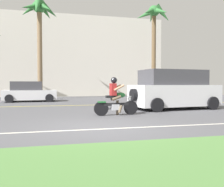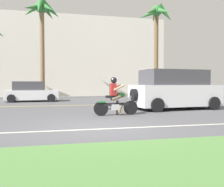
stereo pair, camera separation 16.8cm
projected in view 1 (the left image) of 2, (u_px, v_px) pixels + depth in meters
name	position (u px, v px, depth m)	size (l,w,h in m)	color
ground	(86.00, 115.00, 10.32)	(56.00, 30.00, 0.04)	#545459
grass_median	(161.00, 174.00, 3.44)	(56.00, 3.80, 0.06)	#548442
lane_line_near	(103.00, 129.00, 7.06)	(50.40, 0.12, 0.01)	silver
lane_line_far	(75.00, 105.00, 14.83)	(50.40, 0.12, 0.01)	yellow
motorcyclist	(116.00, 99.00, 10.14)	(1.84, 0.60, 1.54)	black
suv_nearby	(174.00, 90.00, 12.72)	(4.62, 2.53, 1.96)	silver
parked_car_1	(29.00, 92.00, 18.09)	(3.72, 2.11, 1.44)	silver
palm_tree_0	(154.00, 21.00, 24.59)	(3.47, 3.75, 9.07)	brown
palm_tree_1	(39.00, 17.00, 20.83)	(3.31, 3.27, 8.30)	#846B4C
building_far	(70.00, 57.00, 27.80)	(19.95, 4.00, 8.42)	beige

